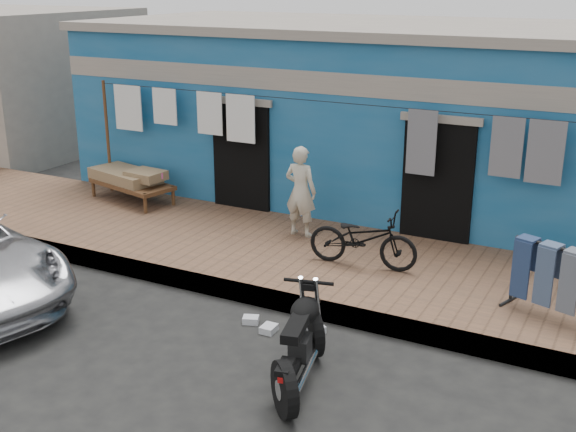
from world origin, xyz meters
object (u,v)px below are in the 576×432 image
object	(u,v)px
motorcycle	(299,341)
seated_person	(301,191)
bicycle	(363,232)
charpoy	(132,185)

from	to	relation	value
motorcycle	seated_person	bearing A→B (deg)	102.95
seated_person	motorcycle	size ratio (longest dim) A/B	0.87
bicycle	motorcycle	distance (m)	2.88
seated_person	bicycle	xyz separation A→B (m)	(1.36, -0.75, -0.22)
motorcycle	charpoy	size ratio (longest dim) A/B	0.87
seated_person	motorcycle	bearing A→B (deg)	118.74
seated_person	motorcycle	world-z (taller)	seated_person
seated_person	charpoy	size ratio (longest dim) A/B	0.76
motorcycle	charpoy	xyz separation A→B (m)	(-5.34, 3.84, 0.04)
motorcycle	charpoy	distance (m)	6.58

